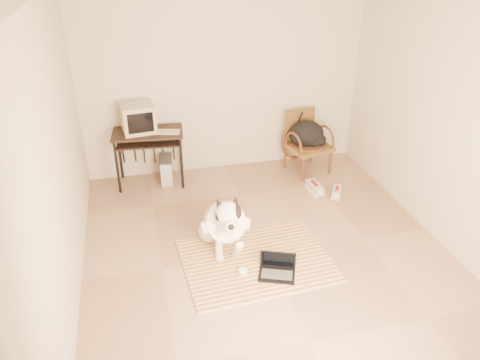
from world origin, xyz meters
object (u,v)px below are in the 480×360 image
object	(u,v)px
crt_monitor	(138,118)
backpack	(308,135)
dog	(224,224)
rattan_chair	(307,142)
computer_desk	(148,140)
pc_tower	(166,170)
laptop	(277,268)

from	to	relation	value
crt_monitor	backpack	distance (m)	2.40
dog	rattan_chair	xyz separation A→B (m)	(1.58, 1.67, 0.11)
dog	computer_desk	xyz separation A→B (m)	(-0.68, 1.76, 0.34)
crt_monitor	dog	bearing A→B (deg)	-66.53
computer_desk	pc_tower	bearing A→B (deg)	-0.94
crt_monitor	rattan_chair	world-z (taller)	crt_monitor
laptop	computer_desk	distance (m)	2.65
laptop	computer_desk	size ratio (longest dim) A/B	0.45
dog	crt_monitor	bearing A→B (deg)	113.47
rattan_chair	pc_tower	bearing A→B (deg)	177.62
laptop	crt_monitor	bearing A→B (deg)	117.16
computer_desk	backpack	distance (m)	2.27
pc_tower	backpack	distance (m)	2.09
crt_monitor	rattan_chair	distance (m)	2.43
pc_tower	rattan_chair	bearing A→B (deg)	-2.38
pc_tower	rattan_chair	distance (m)	2.08
rattan_chair	backpack	size ratio (longest dim) A/B	1.64
dog	laptop	xyz separation A→B (m)	(0.44, -0.57, -0.25)
pc_tower	backpack	size ratio (longest dim) A/B	0.76
laptop	pc_tower	xyz separation A→B (m)	(-0.91, 2.33, 0.10)
pc_tower	computer_desk	bearing A→B (deg)	179.06
crt_monitor	pc_tower	size ratio (longest dim) A/B	1.15
crt_monitor	backpack	size ratio (longest dim) A/B	0.87
laptop	crt_monitor	xyz separation A→B (m)	(-1.22, 2.38, 0.89)
dog	pc_tower	bearing A→B (deg)	105.13
crt_monitor	pc_tower	bearing A→B (deg)	-10.39
dog	computer_desk	world-z (taller)	dog
crt_monitor	computer_desk	bearing A→B (deg)	-28.12
laptop	crt_monitor	world-z (taller)	crt_monitor
computer_desk	laptop	bearing A→B (deg)	-64.28
computer_desk	rattan_chair	xyz separation A→B (m)	(2.27, -0.09, -0.24)
laptop	backpack	xyz separation A→B (m)	(1.14, 2.19, 0.49)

